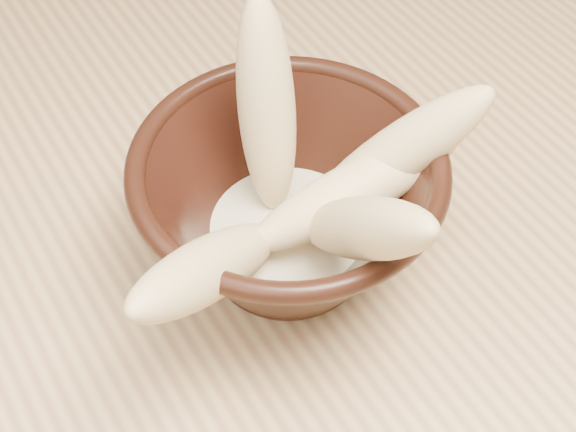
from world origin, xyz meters
name	(u,v)px	position (x,y,z in m)	size (l,w,h in m)	color
table	(288,276)	(0.00, 0.00, 0.67)	(1.20, 0.80, 0.75)	tan
bowl	(288,207)	(-0.02, -0.04, 0.81)	(0.20, 0.20, 0.11)	black
milk_puddle	(288,232)	(-0.02, -0.04, 0.79)	(0.11, 0.11, 0.02)	beige
banana_upright	(267,109)	(-0.01, 0.00, 0.86)	(0.04, 0.04, 0.15)	#DBC281
banana_left	(210,268)	(-0.10, -0.07, 0.84)	(0.04, 0.04, 0.17)	#DBC281
banana_right	(394,157)	(0.04, -0.06, 0.84)	(0.04, 0.04, 0.15)	#DBC281
banana_across	(355,190)	(0.01, -0.06, 0.83)	(0.04, 0.04, 0.15)	#DBC281
banana_front	(361,228)	(-0.01, -0.10, 0.85)	(0.04, 0.04, 0.17)	#DBC281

